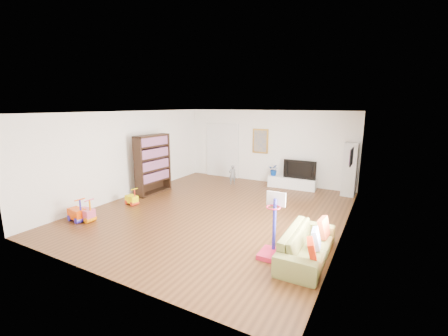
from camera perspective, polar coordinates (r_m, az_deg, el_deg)
The scene contains 25 objects.
floor at distance 8.39m, azimuth -1.33°, elevation -8.21°, with size 6.50×7.50×0.00m, color brown.
ceiling at distance 7.88m, azimuth -1.43°, elevation 10.56°, with size 6.50×7.50×0.00m, color white.
wall_back at distance 11.38m, azimuth 8.17°, elevation 4.05°, with size 6.50×0.00×2.70m, color white.
wall_front at distance 5.23m, azimuth -22.58°, elevation -6.10°, with size 6.50×0.00×2.70m, color silver.
wall_left at distance 10.03m, azimuth -17.66°, elevation 2.55°, with size 0.00×7.50×2.70m, color white.
wall_right at distance 7.01m, azimuth 22.26°, elevation -1.64°, with size 0.00×7.50×2.70m, color silver.
navy_accent at distance 8.30m, azimuth 23.60°, elevation 3.76°, with size 0.01×3.20×1.70m, color black.
olive_wainscot at distance 8.58m, azimuth 22.85°, elevation -5.20°, with size 0.01×3.20×1.00m, color brown.
doorway at distance 12.18m, azimuth -0.34°, elevation 3.25°, with size 1.45×0.06×2.10m, color white.
painting_back at distance 11.41m, azimuth 6.95°, elevation 5.11°, with size 0.62×0.06×0.92m, color gold.
artwork_right at distance 8.55m, azimuth 23.13°, elevation 1.97°, with size 0.04×0.56×0.46m, color #7F3F8C.
media_console at distance 10.85m, azimuth 12.79°, elevation -2.75°, with size 1.65×0.41×0.39m, color white.
tall_cabinet at distance 10.38m, azimuth 22.84°, elevation -0.25°, with size 0.40×0.40×1.73m, color silver.
bookshelf at distance 10.11m, azimuth -13.39°, elevation 0.68°, with size 0.35×1.33×1.94m, color black.
sofa at distance 6.09m, azimuth 15.53°, elevation -13.87°, with size 1.93×0.75×0.56m, color olive.
basketball_hoop at distance 5.86m, azimuth 9.12°, elevation -10.85°, with size 0.43×0.53×1.26m, color #C01A3C.
ride_on_yellow at distance 9.25m, azimuth -17.21°, elevation -5.15°, with size 0.38×0.24×0.51m, color #FFEF00.
ride_on_orange at distance 8.47m, azimuth -26.28°, elevation -7.10°, with size 0.46×0.28×0.61m, color #E44300.
ride_on_pink at distance 8.39m, azimuth -24.89°, elevation -7.22°, with size 0.44×0.28×0.59m, color #D74D71.
child at distance 11.03m, azimuth 1.60°, elevation -1.29°, with size 0.27×0.17×0.73m, color slate.
tv at distance 10.71m, azimuth 14.35°, elevation -0.18°, with size 1.12×0.15×0.65m, color black.
vase_plant at distance 10.93m, azimuth 9.52°, elevation -0.33°, with size 0.38×0.33×0.43m, color navy.
pillow_left at distance 5.50m, azimuth 16.43°, elevation -14.99°, with size 0.10×0.39×0.39m, color red.
pillow_center at distance 5.99m, azimuth 17.17°, elevation -12.69°, with size 0.09×0.36×0.36m, color silver.
pillow_right at distance 6.52m, azimuth 18.51°, elevation -10.71°, with size 0.10×0.39×0.39m, color #B04624.
Camera 1 is at (3.96, -6.81, 2.89)m, focal length 24.00 mm.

